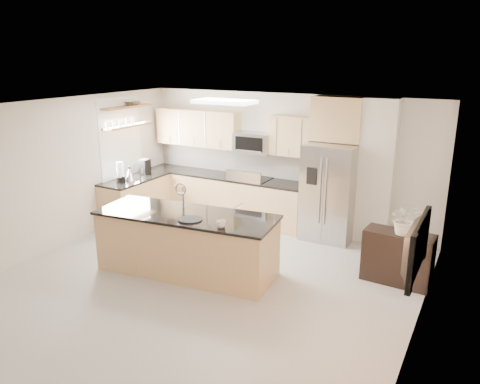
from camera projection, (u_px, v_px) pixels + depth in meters
The scene contains 26 objects.
floor at pixel (194, 289), 6.85m from camera, with size 6.50×6.50×0.00m, color #AFADA7.
ceiling at pixel (189, 110), 6.12m from camera, with size 6.00×6.50×0.02m, color white.
wall_back at pixel (285, 160), 9.22m from camera, with size 6.00×0.02×2.60m, color beige.
wall_left at pixel (44, 178), 7.86m from camera, with size 0.02×6.50×2.60m, color beige.
wall_right at pixel (419, 245), 5.10m from camera, with size 0.02×6.50×2.60m, color beige.
back_counter at pixel (224, 196), 9.75m from camera, with size 3.55×0.66×1.44m.
left_counter at pixel (135, 200), 9.51m from camera, with size 0.66×1.50×0.92m.
range at pixel (250, 200), 9.45m from camera, with size 0.76×0.64×1.14m.
upper_cabinets at pixel (224, 130), 9.53m from camera, with size 3.50×0.33×0.75m.
microwave at pixel (253, 143), 9.23m from camera, with size 0.76×0.40×0.40m.
refrigerator at pixel (330, 192), 8.53m from camera, with size 0.92×0.78×1.78m.
partition_column at pixel (376, 172), 8.25m from camera, with size 0.60×0.30×2.60m, color beige.
window at pixel (120, 141), 9.31m from camera, with size 0.04×1.15×1.65m.
shelf_lower at pixel (127, 126), 9.25m from camera, with size 0.30×1.20×0.04m, color brown.
shelf_upper at pixel (126, 107), 9.15m from camera, with size 0.30×1.20×0.04m, color brown.
ceiling_fixture at pixel (224, 102), 7.66m from camera, with size 1.00×0.50×0.06m, color white.
island at pixel (187, 243), 7.27m from camera, with size 2.90×1.32×1.39m.
credenza at pixel (398, 258), 6.96m from camera, with size 0.99×0.42×0.79m, color black.
cup at pixel (221, 224), 6.54m from camera, with size 0.13×0.13×0.10m, color white.
platter at pixel (190, 219), 6.85m from camera, with size 0.36×0.36×0.02m, color black.
blender at pixel (120, 174), 9.01m from camera, with size 0.17×0.17×0.40m.
kettle at pixel (130, 174), 9.17m from camera, with size 0.23×0.23×0.28m.
coffee_maker at pixel (145, 167), 9.66m from camera, with size 0.17×0.21×0.31m.
bowl at pixel (133, 103), 9.30m from camera, with size 0.39×0.39×0.09m, color #A6A6A8.
flower_vase at pixel (406, 211), 6.68m from camera, with size 0.64×0.55×0.71m, color beige.
television at pixel (408, 246), 4.96m from camera, with size 1.08×0.14×0.62m, color black.
Camera 1 is at (3.55, -5.09, 3.29)m, focal length 35.00 mm.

